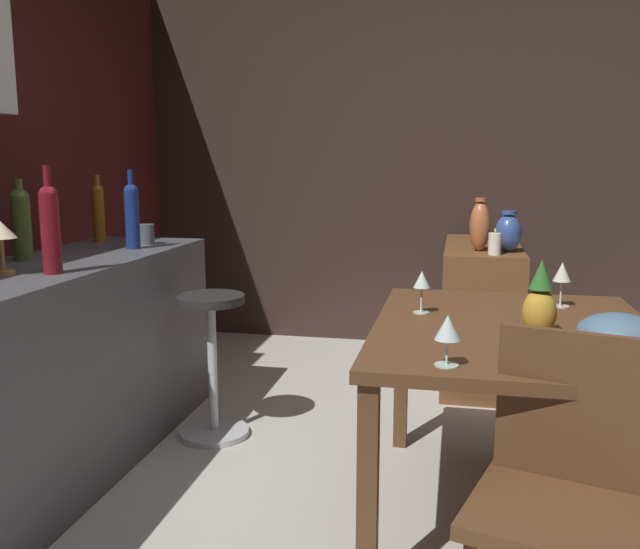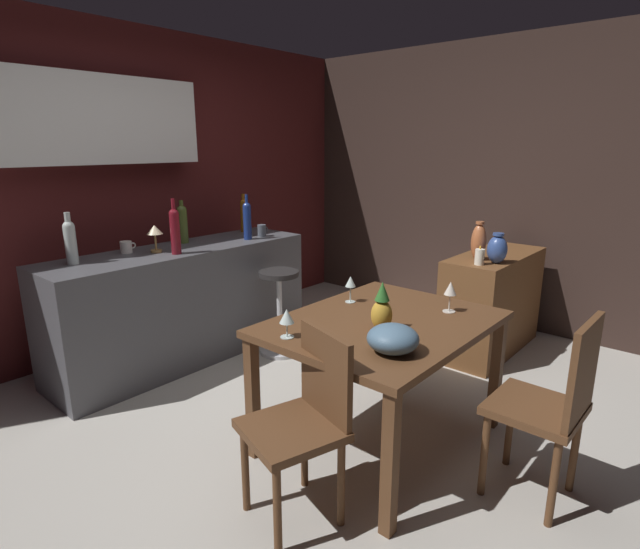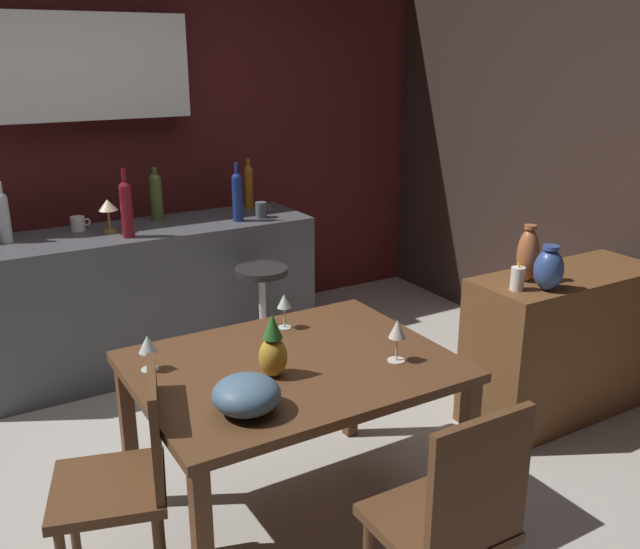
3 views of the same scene
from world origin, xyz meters
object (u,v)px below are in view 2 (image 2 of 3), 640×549
at_px(chair_near_window, 304,418).
at_px(chair_by_doorway, 552,403).
at_px(counter_lamp, 155,233).
at_px(dining_table, 382,334).
at_px(fruit_bowl, 393,339).
at_px(sideboard_cabinet, 492,303).
at_px(wine_glass_left, 450,290).
at_px(bar_stool, 280,310).
at_px(wine_bottle_olive, 182,222).
at_px(cup_white, 126,247).
at_px(pillar_candle_tall, 480,257).
at_px(wine_bottle_amber, 244,214).
at_px(wine_bottle_clear, 70,240).
at_px(wine_glass_right, 351,283).
at_px(vase_ceramic_blue, 497,249).
at_px(wine_bottle_cobalt, 247,219).
at_px(wine_bottle_ruby, 175,229).
at_px(vase_copper, 479,242).
at_px(cup_slate, 262,231).
at_px(pineapple_centerpiece, 382,309).

distance_m(chair_near_window, chair_by_doorway, 1.15).
bearing_deg(counter_lamp, dining_table, -82.48).
relative_size(fruit_bowl, counter_lamp, 1.20).
relative_size(sideboard_cabinet, wine_glass_left, 6.11).
relative_size(bar_stool, wine_bottle_olive, 2.02).
bearing_deg(counter_lamp, wine_bottle_olive, 25.03).
distance_m(sideboard_cabinet, cup_white, 2.91).
bearing_deg(wine_bottle_olive, pillar_candle_tall, -59.78).
bearing_deg(wine_bottle_amber, counter_lamp, -169.71).
xyz_separation_m(bar_stool, wine_bottle_clear, (-1.32, 0.60, 0.69)).
bearing_deg(counter_lamp, bar_stool, -34.44).
bearing_deg(fruit_bowl, pillar_candle_tall, 10.10).
distance_m(wine_glass_right, vase_ceramic_blue, 1.32).
relative_size(wine_bottle_cobalt, counter_lamp, 1.85).
bearing_deg(sideboard_cabinet, pillar_candle_tall, -173.97).
xyz_separation_m(wine_bottle_ruby, wine_bottle_cobalt, (0.72, 0.04, -0.01)).
bearing_deg(fruit_bowl, wine_bottle_olive, 79.33).
bearing_deg(vase_copper, cup_slate, 112.82).
bearing_deg(vase_ceramic_blue, vase_copper, 84.78).
distance_m(wine_glass_right, pineapple_centerpiece, 0.48).
bearing_deg(fruit_bowl, bar_stool, 62.49).
xyz_separation_m(bar_stool, cup_slate, (0.21, 0.41, 0.58)).
xyz_separation_m(pineapple_centerpiece, cup_slate, (0.84, 1.81, 0.10)).
bearing_deg(bar_stool, counter_lamp, 145.56).
distance_m(chair_by_doorway, wine_bottle_amber, 3.04).
relative_size(wine_bottle_cobalt, vase_copper, 1.27).
height_order(fruit_bowl, wine_bottle_ruby, wine_bottle_ruby).
xyz_separation_m(chair_by_doorway, bar_stool, (0.41, 2.21, -0.15)).
xyz_separation_m(wine_glass_left, vase_ceramic_blue, (1.03, 0.14, 0.05)).
bearing_deg(vase_copper, wine_bottle_cobalt, 117.79).
relative_size(wine_bottle_amber, cup_slate, 3.21).
distance_m(chair_near_window, wine_glass_right, 1.02).
bearing_deg(pineapple_centerpiece, bar_stool, 65.85).
distance_m(chair_by_doorway, cup_white, 2.95).
xyz_separation_m(pineapple_centerpiece, wine_bottle_amber, (0.89, 2.10, 0.22)).
relative_size(pillar_candle_tall, vase_ceramic_blue, 0.63).
xyz_separation_m(counter_lamp, vase_copper, (1.66, -1.76, -0.09)).
distance_m(sideboard_cabinet, cup_slate, 2.03).
height_order(sideboard_cabinet, fruit_bowl, fruit_bowl).
bearing_deg(wine_bottle_olive, chair_by_doorway, -90.08).
relative_size(bar_stool, vase_ceramic_blue, 3.06).
bearing_deg(dining_table, wine_glass_left, -29.11).
distance_m(counter_lamp, vase_copper, 2.42).
bearing_deg(cup_white, chair_by_doorway, -80.22).
bearing_deg(cup_white, chair_near_window, -98.81).
height_order(wine_glass_left, wine_bottle_ruby, wine_bottle_ruby).
height_order(wine_bottle_amber, wine_bottle_cobalt, wine_bottle_cobalt).
relative_size(wine_bottle_ruby, counter_lamp, 1.98).
distance_m(dining_table, counter_lamp, 1.91).
bearing_deg(sideboard_cabinet, wine_glass_left, -168.78).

